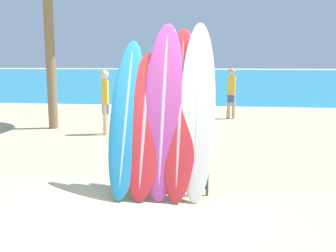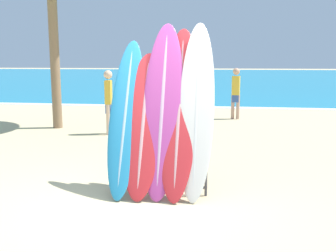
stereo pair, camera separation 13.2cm
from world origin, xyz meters
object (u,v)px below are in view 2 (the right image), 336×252
surfboard_slot_2 (163,108)px  surfboard_slot_4 (197,108)px  person_mid_beach (236,91)px  surfboard_rack (160,163)px  surfboard_slot_1 (144,123)px  surfboard_slot_3 (179,111)px  person_near_water (109,100)px  surfboard_slot_0 (126,116)px

surfboard_slot_2 → surfboard_slot_4: (0.49, -0.00, -0.00)m
surfboard_slot_4 → person_mid_beach: (0.70, 7.41, -0.34)m
surfboard_rack → surfboard_slot_1: bearing=167.2°
surfboard_slot_2 → surfboard_slot_4: surfboard_slot_2 is taller
surfboard_rack → surfboard_slot_3: size_ratio=0.57×
person_near_water → surfboard_slot_1: bearing=-161.3°
surfboard_rack → person_near_water: 4.87m
surfboard_slot_3 → surfboard_slot_4: 0.25m
surfboard_slot_3 → person_near_water: (-2.36, 4.22, -0.30)m
surfboard_slot_2 → person_near_water: surfboard_slot_2 is taller
surfboard_slot_1 → person_near_water: (-1.86, 4.32, -0.12)m
surfboard_slot_0 → surfboard_slot_1: 0.30m
surfboard_slot_2 → person_near_water: size_ratio=1.50×
surfboard_slot_0 → surfboard_slot_1: (0.28, -0.05, -0.10)m
surfboard_slot_1 → surfboard_slot_3: bearing=10.2°
surfboard_slot_1 → surfboard_slot_4: surfboard_slot_4 is taller
surfboard_slot_1 → person_near_water: bearing=113.3°
surfboard_slot_3 → person_near_water: bearing=119.2°
surfboard_slot_0 → surfboard_slot_3: (0.78, 0.04, 0.09)m
surfboard_slot_2 → surfboard_slot_4: 0.49m
surfboard_slot_0 → person_mid_beach: (1.74, 7.45, -0.21)m
surfboard_rack → surfboard_slot_3: surfboard_slot_3 is taller
person_near_water → person_mid_beach: same height
surfboard_rack → surfboard_slot_1: 0.62m
surfboard_slot_4 → person_near_water: (-2.61, 4.23, -0.34)m
surfboard_rack → surfboard_slot_2: bearing=82.4°
surfboard_slot_0 → surfboard_slot_2: (0.54, 0.03, 0.13)m
surfboard_slot_4 → surfboard_rack: bearing=-164.9°
person_mid_beach → person_near_water: bearing=56.1°
surfboard_slot_0 → surfboard_slot_1: surfboard_slot_0 is taller
surfboard_slot_3 → surfboard_rack: bearing=-150.8°
surfboard_slot_2 → surfboard_slot_1: bearing=-161.7°
surfboard_slot_1 → surfboard_slot_4: size_ratio=0.82×
surfboard_slot_2 → surfboard_slot_3: size_ratio=1.03×
surfboard_slot_0 → surfboard_slot_2: bearing=3.6°
person_near_water → surfboard_slot_2: bearing=-157.9°
surfboard_slot_0 → surfboard_slot_1: size_ratio=1.09×
surfboard_slot_2 → surfboard_slot_3: (0.24, 0.00, -0.04)m
person_near_water → person_mid_beach: bearing=-50.7°
surfboard_slot_1 → surfboard_slot_2: 0.36m
person_near_water → surfboard_rack: bearing=-158.9°
surfboard_rack → surfboard_slot_3: bearing=29.2°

